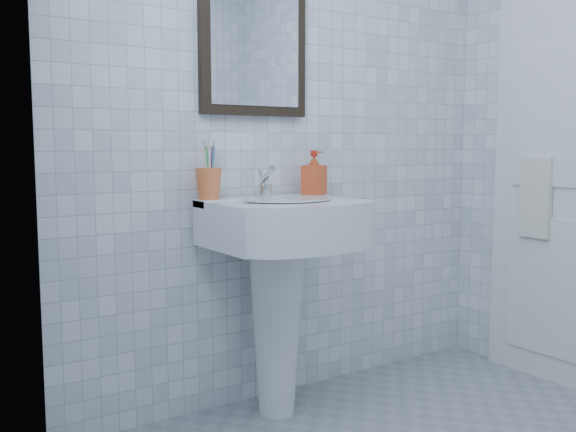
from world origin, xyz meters
TOP-DOWN VIEW (x-y plane):
  - wall_back at (0.00, 1.20)m, footprint 2.20×0.02m
  - wall_left at (-1.10, 0.00)m, footprint 0.02×2.40m
  - washbasin at (-0.22, 0.99)m, footprint 0.59×0.43m
  - faucet at (-0.22, 1.10)m, footprint 0.05×0.12m
  - toothbrush_cup at (-0.47, 1.12)m, footprint 0.13×0.13m
  - soap_dispenser at (0.04, 1.10)m, footprint 0.11×0.11m
  - wall_mirror at (-0.22, 1.18)m, footprint 0.50×0.04m
  - bathroom_door at (1.08, 0.55)m, footprint 0.04×0.80m
  - towel_ring at (1.06, 0.70)m, footprint 0.01×0.18m
  - hand_towel at (1.04, 0.70)m, footprint 0.03×0.16m

SIDE VIEW (x-z plane):
  - washbasin at x=-0.22m, z-range 0.16..1.06m
  - hand_towel at x=1.04m, z-range 0.68..1.06m
  - faucet at x=-0.22m, z-range 0.89..1.02m
  - toothbrush_cup at x=-0.47m, z-range 0.90..1.03m
  - soap_dispenser at x=0.04m, z-range 0.90..1.09m
  - bathroom_door at x=1.08m, z-range 0.00..2.00m
  - towel_ring at x=1.06m, z-range 0.96..1.14m
  - wall_back at x=0.00m, z-range 0.00..2.50m
  - wall_left at x=-1.10m, z-range 0.00..2.50m
  - wall_mirror at x=-0.22m, z-range 1.24..1.86m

